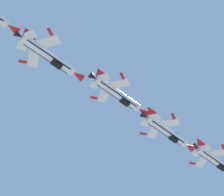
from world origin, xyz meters
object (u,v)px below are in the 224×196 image
Objects in this scene: fighter_jet_lead at (216,161)px; fighter_jet_left_wing at (168,132)px; fighter_jet_right_wing at (119,95)px; fighter_jet_left_outer at (49,56)px.

fighter_jet_left_wing is at bearing -90.28° from fighter_jet_lead.
fighter_jet_left_outer is at bearing -91.45° from fighter_jet_right_wing.
fighter_jet_left_outer is (-29.42, -11.95, -0.36)m from fighter_jet_left_wing.
fighter_jet_right_wing is (-13.22, -5.36, 1.89)m from fighter_jet_left_wing.
fighter_jet_right_wing is at bearing 88.55° from fighter_jet_left_outer.
fighter_jet_lead reaches higher than fighter_jet_left_outer.
fighter_jet_left_outer is at bearing -91.47° from fighter_jet_left_wing.
fighter_jet_left_wing is (-15.35, -6.61, -1.43)m from fighter_jet_lead.
fighter_jet_left_wing is 14.39m from fighter_jet_right_wing.
fighter_jet_right_wing is 1.00× the size of fighter_jet_left_outer.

